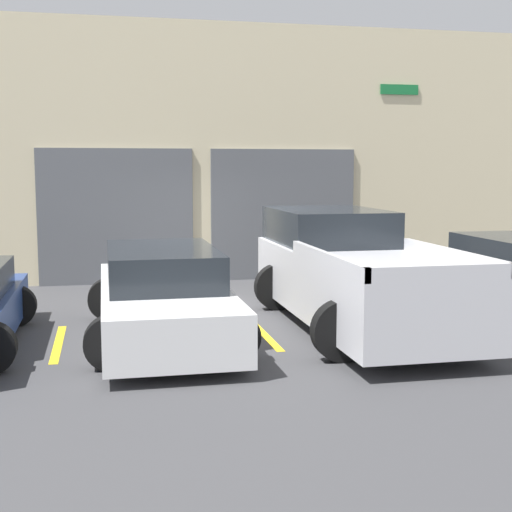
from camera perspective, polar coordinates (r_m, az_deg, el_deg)
The scene contains 7 objects.
ground_plane at distance 12.72m, azimuth -1.57°, elevation -4.02°, with size 28.00×28.00×0.00m, color #3D3D3F.
shophouse_building at distance 15.73m, azimuth -3.85°, elevation 8.07°, with size 15.59×0.68×5.53m.
pickup_truck at distance 11.18m, azimuth 7.65°, elevation -1.31°, with size 2.46×5.51×1.75m.
sedan_white at distance 10.35m, azimuth -7.46°, elevation -3.18°, with size 2.19×4.79×1.30m.
parking_stripe_left at distance 10.43m, azimuth -15.54°, elevation -6.74°, with size 0.12×2.20×0.01m, color gold.
parking_stripe_centre at distance 10.66m, azimuth 0.57°, elevation -6.18°, with size 0.12×2.20×0.01m, color gold.
parking_stripe_right at distance 11.66m, azimuth 14.91°, elevation -5.27°, with size 0.12×2.20×0.01m, color gold.
Camera 1 is at (-2.29, -12.27, 2.45)m, focal length 50.00 mm.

